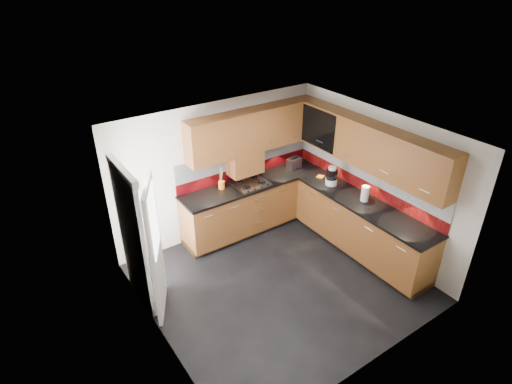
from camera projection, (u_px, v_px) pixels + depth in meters
room at (283, 198)px, 5.85m from camera, size 4.00×3.80×2.64m
base_cabinets at (304, 217)px, 7.41m from camera, size 2.70×3.20×0.95m
countertop at (306, 193)px, 7.15m from camera, size 2.72×3.22×0.04m
backsplash at (308, 169)px, 7.28m from camera, size 2.70×3.20×0.54m
upper_cabinets at (314, 138)px, 6.85m from camera, size 2.50×3.20×0.72m
extractor_hood at (245, 163)px, 7.35m from camera, size 0.60×0.33×0.40m
glass_cabinet at (325, 126)px, 7.28m from camera, size 0.32×0.80×0.66m
back_door at (142, 243)px, 5.73m from camera, size 0.42×1.19×2.04m
gas_hob at (251, 183)px, 7.39m from camera, size 0.59×0.52×0.05m
utensil_pot at (221, 184)px, 7.21m from camera, size 0.11×0.11×0.40m
toaster at (294, 163)px, 7.91m from camera, size 0.27×0.18×0.19m
food_processor at (332, 177)px, 7.31m from camera, size 0.20×0.20×0.33m
paper_towel at (365, 194)px, 6.83m from camera, size 0.14×0.14×0.26m
orange_cloth at (320, 177)px, 7.62m from camera, size 0.17×0.16×0.01m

